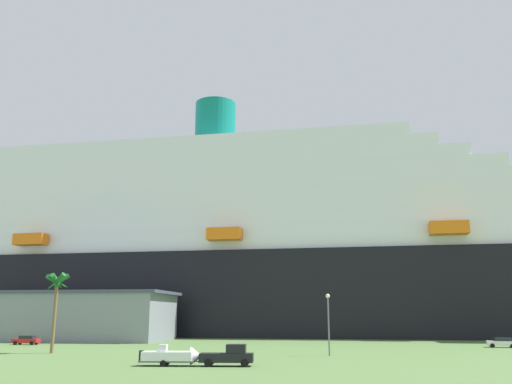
{
  "coord_description": "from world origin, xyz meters",
  "views": [
    {
      "loc": [
        22.26,
        -74.43,
        5.28
      ],
      "look_at": [
        9.91,
        26.41,
        28.85
      ],
      "focal_mm": 37.02,
      "sensor_mm": 36.0,
      "label": 1
    }
  ],
  "objects_px": {
    "cruise_ship": "(320,256)",
    "street_lamp": "(328,315)",
    "parked_car_white_van": "(502,342)",
    "pickup_truck": "(229,356)",
    "parked_car_red_hatchback": "(26,340)",
    "palm_tree": "(57,287)",
    "small_boat_on_trailer": "(174,356)"
  },
  "relations": [
    {
      "from": "cruise_ship",
      "to": "pickup_truck",
      "type": "xyz_separation_m",
      "value": [
        -9.77,
        -77.69,
        -18.61
      ]
    },
    {
      "from": "cruise_ship",
      "to": "palm_tree",
      "type": "distance_m",
      "value": 73.34
    },
    {
      "from": "pickup_truck",
      "to": "street_lamp",
      "type": "height_order",
      "value": "street_lamp"
    },
    {
      "from": "street_lamp",
      "to": "small_boat_on_trailer",
      "type": "bearing_deg",
      "value": -136.45
    },
    {
      "from": "small_boat_on_trailer",
      "to": "pickup_truck",
      "type": "bearing_deg",
      "value": 4.12
    },
    {
      "from": "cruise_ship",
      "to": "parked_car_white_van",
      "type": "height_order",
      "value": "cruise_ship"
    },
    {
      "from": "street_lamp",
      "to": "parked_car_white_van",
      "type": "height_order",
      "value": "street_lamp"
    },
    {
      "from": "street_lamp",
      "to": "parked_car_red_hatchback",
      "type": "distance_m",
      "value": 56.64
    },
    {
      "from": "pickup_truck",
      "to": "small_boat_on_trailer",
      "type": "bearing_deg",
      "value": -175.88
    },
    {
      "from": "cruise_ship",
      "to": "street_lamp",
      "type": "xyz_separation_m",
      "value": [
        0.82,
        -62.58,
        -14.5
      ]
    },
    {
      "from": "cruise_ship",
      "to": "street_lamp",
      "type": "height_order",
      "value": "cruise_ship"
    },
    {
      "from": "parked_car_white_van",
      "to": "street_lamp",
      "type": "bearing_deg",
      "value": -142.77
    },
    {
      "from": "small_boat_on_trailer",
      "to": "palm_tree",
      "type": "xyz_separation_m",
      "value": [
        -21.94,
        15.94,
        8.07
      ]
    },
    {
      "from": "pickup_truck",
      "to": "parked_car_red_hatchback",
      "type": "relative_size",
      "value": 1.24
    },
    {
      "from": "cruise_ship",
      "to": "parked_car_red_hatchback",
      "type": "relative_size",
      "value": 54.81
    },
    {
      "from": "pickup_truck",
      "to": "small_boat_on_trailer",
      "type": "height_order",
      "value": "pickup_truck"
    },
    {
      "from": "cruise_ship",
      "to": "small_boat_on_trailer",
      "type": "relative_size",
      "value": 34.14
    },
    {
      "from": "palm_tree",
      "to": "parked_car_white_van",
      "type": "xyz_separation_m",
      "value": [
        66.38,
        20.94,
        -8.2
      ]
    },
    {
      "from": "small_boat_on_trailer",
      "to": "parked_car_white_van",
      "type": "xyz_separation_m",
      "value": [
        44.44,
        36.88,
        -0.13
      ]
    },
    {
      "from": "small_boat_on_trailer",
      "to": "palm_tree",
      "type": "height_order",
      "value": "palm_tree"
    },
    {
      "from": "small_boat_on_trailer",
      "to": "parked_car_red_hatchback",
      "type": "bearing_deg",
      "value": 136.38
    },
    {
      "from": "street_lamp",
      "to": "cruise_ship",
      "type": "bearing_deg",
      "value": 90.75
    },
    {
      "from": "street_lamp",
      "to": "parked_car_red_hatchback",
      "type": "height_order",
      "value": "street_lamp"
    },
    {
      "from": "palm_tree",
      "to": "parked_car_white_van",
      "type": "bearing_deg",
      "value": 17.51
    },
    {
      "from": "cruise_ship",
      "to": "pickup_truck",
      "type": "distance_m",
      "value": 80.48
    },
    {
      "from": "parked_car_red_hatchback",
      "to": "small_boat_on_trailer",
      "type": "bearing_deg",
      "value": -43.62
    },
    {
      "from": "cruise_ship",
      "to": "parked_car_white_van",
      "type": "relative_size",
      "value": 52.93
    },
    {
      "from": "palm_tree",
      "to": "parked_car_white_van",
      "type": "relative_size",
      "value": 2.32
    },
    {
      "from": "cruise_ship",
      "to": "parked_car_white_van",
      "type": "xyz_separation_m",
      "value": [
        28.94,
        -41.22,
        -18.82
      ]
    },
    {
      "from": "pickup_truck",
      "to": "palm_tree",
      "type": "height_order",
      "value": "palm_tree"
    },
    {
      "from": "pickup_truck",
      "to": "parked_car_white_van",
      "type": "relative_size",
      "value": 1.2
    },
    {
      "from": "cruise_ship",
      "to": "parked_car_red_hatchback",
      "type": "height_order",
      "value": "cruise_ship"
    }
  ]
}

